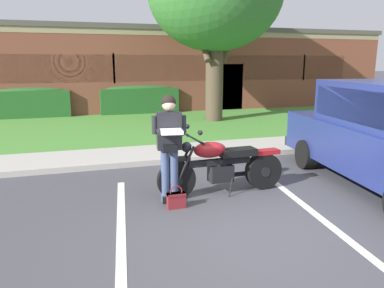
{
  "coord_description": "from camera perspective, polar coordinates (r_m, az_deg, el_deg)",
  "views": [
    {
      "loc": [
        -2.53,
        -4.4,
        2.2
      ],
      "look_at": [
        -0.66,
        1.48,
        0.85
      ],
      "focal_mm": 35.36,
      "sensor_mm": 36.0,
      "label": 1
    }
  ],
  "objects": [
    {
      "name": "ground_plane",
      "position": [
        5.53,
        11.49,
        -11.36
      ],
      "size": [
        140.0,
        140.0,
        0.0
      ],
      "primitive_type": "plane",
      "color": "#424247"
    },
    {
      "name": "curb_strip",
      "position": [
        8.52,
        0.23,
        -2.21
      ],
      "size": [
        60.0,
        0.2,
        0.12
      ],
      "primitive_type": "cube",
      "color": "#ADA89E",
      "rests_on": "ground"
    },
    {
      "name": "concrete_walk",
      "position": [
        9.32,
        -1.37,
        -1.08
      ],
      "size": [
        60.0,
        1.5,
        0.08
      ],
      "primitive_type": "cube",
      "color": "#ADA89E",
      "rests_on": "ground"
    },
    {
      "name": "grass_lawn",
      "position": [
        13.21,
        -6.33,
        2.79
      ],
      "size": [
        60.0,
        6.65,
        0.06
      ],
      "primitive_type": "cube",
      "color": "#478433",
      "rests_on": "ground"
    },
    {
      "name": "stall_stripe_0",
      "position": [
        5.12,
        -10.64,
        -13.28
      ],
      "size": [
        0.67,
        4.38,
        0.01
      ],
      "primitive_type": "cube",
      "rotation": [
        0.0,
        0.0,
        -0.13
      ],
      "color": "silver",
      "rests_on": "ground"
    },
    {
      "name": "stall_stripe_1",
      "position": [
        6.09,
        17.3,
        -9.38
      ],
      "size": [
        0.67,
        4.38,
        0.01
      ],
      "primitive_type": "cube",
      "rotation": [
        0.0,
        0.0,
        -0.13
      ],
      "color": "silver",
      "rests_on": "ground"
    },
    {
      "name": "motorcycle",
      "position": [
        6.41,
        5.24,
        -3.26
      ],
      "size": [
        2.24,
        0.82,
        1.18
      ],
      "color": "black",
      "rests_on": "ground"
    },
    {
      "name": "rider_person",
      "position": [
        5.87,
        -3.44,
        0.61
      ],
      "size": [
        0.53,
        0.61,
        1.7
      ],
      "color": "black",
      "rests_on": "ground"
    },
    {
      "name": "handbag",
      "position": [
        5.84,
        -2.39,
        -8.27
      ],
      "size": [
        0.28,
        0.13,
        0.36
      ],
      "color": "maroon",
      "rests_on": "ground"
    },
    {
      "name": "hedge_left",
      "position": [
        16.23,
        -22.9,
        5.88
      ],
      "size": [
        2.84,
        0.9,
        1.24
      ],
      "color": "#235623",
      "rests_on": "ground"
    },
    {
      "name": "hedge_center_left",
      "position": [
        16.39,
        -8.0,
        6.78
      ],
      "size": [
        3.28,
        0.9,
        1.24
      ],
      "color": "#235623",
      "rests_on": "ground"
    },
    {
      "name": "brick_building",
      "position": [
        21.41,
        -13.28,
        11.07
      ],
      "size": [
        26.59,
        11.01,
        3.71
      ],
      "color": "brown",
      "rests_on": "ground"
    }
  ]
}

